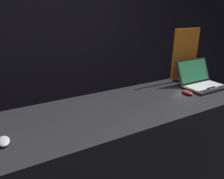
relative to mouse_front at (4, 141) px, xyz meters
name	(u,v)px	position (x,y,z in m)	size (l,w,h in m)	color
wall_back	(48,28)	(0.72, 1.75, 0.44)	(8.00, 0.05, 2.80)	black
display_counter	(113,163)	(0.72, 0.09, -0.49)	(2.39, 0.70, 0.94)	black
mouse_front	(4,141)	(0.00, 0.00, 0.00)	(0.06, 0.11, 0.03)	#B2B2B7
laptop_back	(201,81)	(1.68, 0.12, 0.04)	(0.40, 0.33, 0.23)	black
mouse_back	(187,93)	(1.42, 0.03, 0.00)	(0.06, 0.11, 0.03)	maroon
promo_stand_back	(185,56)	(1.68, 0.33, 0.23)	(0.32, 0.07, 0.51)	black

